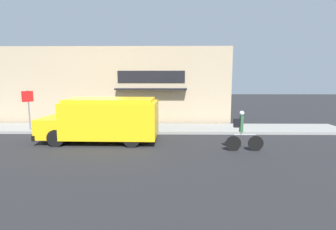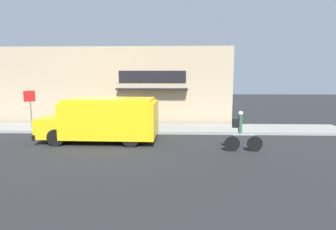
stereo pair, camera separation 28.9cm
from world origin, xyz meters
name	(u,v)px [view 1 (the left image)]	position (x,y,z in m)	size (l,w,h in m)	color
ground_plane	(98,134)	(0.00, 0.00, 0.00)	(70.00, 70.00, 0.00)	#232326
sidewalk	(104,128)	(0.00, 1.31, 0.07)	(28.00, 2.62, 0.15)	gray
storefront	(111,86)	(0.08, 2.99, 2.52)	(15.74, 0.82, 5.04)	tan
school_bus	(105,119)	(0.82, -1.58, 1.10)	(5.56, 2.89, 2.09)	yellow
cyclist	(242,132)	(6.98, -3.19, 0.81)	(1.59, 0.20, 1.71)	black
stop_sign_post	(28,103)	(-3.99, 0.48, 1.65)	(0.45, 0.45, 2.24)	slate
trash_bin	(92,120)	(-0.69, 1.27, 0.60)	(0.58, 0.58, 0.91)	#38383D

